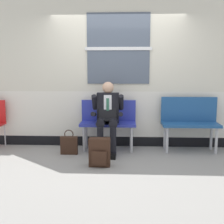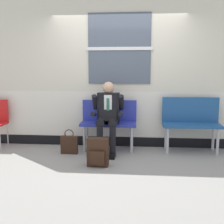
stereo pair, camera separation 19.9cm
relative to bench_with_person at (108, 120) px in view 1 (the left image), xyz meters
The scene contains 7 objects.
ground_plane 0.67m from the bench_with_person, 63.62° to the right, with size 18.00×18.00×0.00m, color gray.
station_wall 0.93m from the bench_with_person, 59.45° to the left, with size 5.30×0.17×2.86m.
bench_with_person is the anchor object (origin of this frame).
bench_empty 1.50m from the bench_with_person, ahead, with size 1.03×0.42×0.99m.
person_seated 0.24m from the bench_with_person, 90.00° to the right, with size 0.57×0.70×1.27m.
backpack 1.02m from the bench_with_person, 94.61° to the right, with size 0.33×0.21×0.44m.
handbag 0.86m from the bench_with_person, 151.88° to the right, with size 0.30×0.09×0.44m.
Camera 1 is at (0.15, -4.82, 1.49)m, focal length 45.02 mm.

